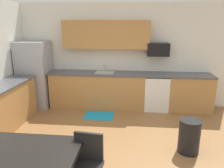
{
  "coord_description": "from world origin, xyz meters",
  "views": [
    {
      "loc": [
        0.43,
        -3.19,
        2.18
      ],
      "look_at": [
        0.0,
        1.0,
        1.0
      ],
      "focal_mm": 35.0,
      "sensor_mm": 36.0,
      "label": 1
    }
  ],
  "objects": [
    {
      "name": "microwave",
      "position": [
        1.02,
        2.4,
        1.54
      ],
      "size": [
        0.54,
        0.36,
        0.32
      ],
      "primitive_type": "cube",
      "color": "black"
    },
    {
      "name": "cabinet_run_back",
      "position": [
        -0.52,
        2.3,
        0.45
      ],
      "size": [
        2.47,
        0.6,
        0.9
      ],
      "primitive_type": "cube",
      "color": "#AD7A42",
      "rests_on": "ground"
    },
    {
      "name": "dining_table",
      "position": [
        -0.89,
        -1.1,
        0.67
      ],
      "size": [
        1.4,
        0.9,
        0.73
      ],
      "color": "black",
      "rests_on": "ground"
    },
    {
      "name": "refrigerator",
      "position": [
        -2.18,
        2.22,
        0.86
      ],
      "size": [
        0.76,
        0.7,
        1.73
      ],
      "primitive_type": "cube",
      "color": "#9EA0A5",
      "rests_on": "ground"
    },
    {
      "name": "sink_basin",
      "position": [
        -0.32,
        2.3,
        0.88
      ],
      "size": [
        0.48,
        0.4,
        0.14
      ],
      "primitive_type": "cube",
      "color": "#A5A8AD",
      "rests_on": "countertop_back"
    },
    {
      "name": "trash_bin",
      "position": [
        1.41,
        0.3,
        0.3
      ],
      "size": [
        0.36,
        0.36,
        0.6
      ],
      "primitive_type": "cylinder",
      "color": "black",
      "rests_on": "ground"
    },
    {
      "name": "ground_plane",
      "position": [
        0.0,
        0.0,
        0.0
      ],
      "size": [
        12.0,
        12.0,
        0.0
      ],
      "primitive_type": "plane",
      "color": "olive"
    },
    {
      "name": "wall_back",
      "position": [
        0.0,
        2.65,
        1.35
      ],
      "size": [
        5.8,
        0.1,
        2.7
      ],
      "primitive_type": "cube",
      "color": "silver",
      "rests_on": "ground"
    },
    {
      "name": "cabinet_run_back_right",
      "position": [
        1.86,
        2.3,
        0.45
      ],
      "size": [
        1.08,
        0.6,
        0.9
      ],
      "primitive_type": "cube",
      "color": "#AD7A42",
      "rests_on": "ground"
    },
    {
      "name": "chair_near_table",
      "position": [
        -0.13,
        -0.87,
        0.5
      ],
      "size": [
        0.44,
        0.44,
        0.85
      ],
      "color": "black",
      "rests_on": "ground"
    },
    {
      "name": "upper_cabinets_back",
      "position": [
        -0.3,
        2.43,
        1.9
      ],
      "size": [
        2.2,
        0.34,
        0.7
      ],
      "primitive_type": "cube",
      "color": "#AD7A42"
    },
    {
      "name": "cabinet_run_left",
      "position": [
        -2.3,
        0.8,
        0.45
      ],
      "size": [
        0.6,
        2.0,
        0.9
      ],
      "primitive_type": "cube",
      "color": "#AD7A42",
      "rests_on": "ground"
    },
    {
      "name": "oven_range",
      "position": [
        1.02,
        2.3,
        0.46
      ],
      "size": [
        0.6,
        0.6,
        0.91
      ],
      "color": "white",
      "rests_on": "ground"
    },
    {
      "name": "floor_mat",
      "position": [
        -0.38,
        1.65,
        0.01
      ],
      "size": [
        0.7,
        0.5,
        0.01
      ],
      "primitive_type": "cube",
      "color": "#198CBF",
      "rests_on": "ground"
    },
    {
      "name": "sink_faucet",
      "position": [
        -0.32,
        2.48,
        1.04
      ],
      "size": [
        0.02,
        0.02,
        0.24
      ],
      "primitive_type": "cylinder",
      "color": "#B2B5BA",
      "rests_on": "countertop_back"
    },
    {
      "name": "countertop_back",
      "position": [
        0.0,
        2.3,
        0.92
      ],
      "size": [
        4.8,
        0.64,
        0.04
      ],
      "primitive_type": "cube",
      "color": "#4C4C51",
      "rests_on": "cabinet_run_back"
    }
  ]
}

